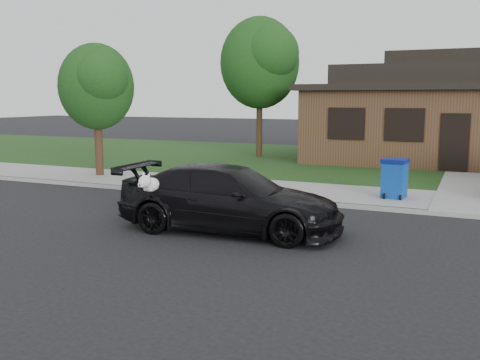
% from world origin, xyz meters
% --- Properties ---
extents(ground, '(120.00, 120.00, 0.00)m').
position_xyz_m(ground, '(0.00, 0.00, 0.00)').
color(ground, black).
rests_on(ground, ground).
extents(sidewalk, '(60.00, 3.00, 0.12)m').
position_xyz_m(sidewalk, '(0.00, 5.00, 0.06)').
color(sidewalk, gray).
rests_on(sidewalk, ground).
extents(curb, '(60.00, 0.12, 0.12)m').
position_xyz_m(curb, '(0.00, 3.50, 0.06)').
color(curb, gray).
rests_on(curb, ground).
extents(lawn, '(60.00, 13.00, 0.13)m').
position_xyz_m(lawn, '(0.00, 13.00, 0.07)').
color(lawn, '#193814').
rests_on(lawn, ground).
extents(sedan, '(4.93, 2.37, 1.41)m').
position_xyz_m(sedan, '(-0.03, 0.10, 0.70)').
color(sedan, black).
rests_on(sedan, ground).
extents(recycling_bin, '(0.72, 0.73, 1.07)m').
position_xyz_m(recycling_bin, '(2.74, 4.84, 0.66)').
color(recycling_bin, '#0D3D99').
rests_on(recycling_bin, sidewalk).
extents(house, '(12.60, 8.60, 4.65)m').
position_xyz_m(house, '(4.00, 15.00, 2.13)').
color(house, '#422B1C').
rests_on(house, ground).
extents(tree_0, '(3.78, 3.60, 6.34)m').
position_xyz_m(tree_0, '(-4.34, 12.88, 4.48)').
color(tree_0, '#332114').
rests_on(tree_0, ground).
extents(tree_2, '(2.73, 2.60, 4.59)m').
position_xyz_m(tree_2, '(-7.38, 5.11, 3.27)').
color(tree_2, '#332114').
rests_on(tree_2, ground).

